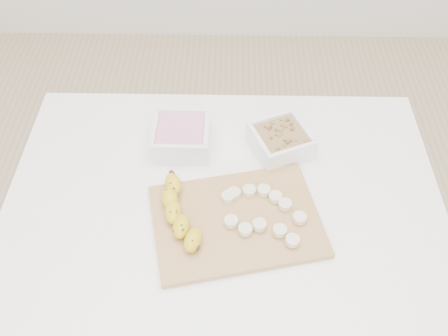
{
  "coord_description": "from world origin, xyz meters",
  "views": [
    {
      "loc": [
        0.01,
        -0.71,
        1.65
      ],
      "look_at": [
        0.0,
        0.03,
        0.81
      ],
      "focal_mm": 40.0,
      "sensor_mm": 36.0,
      "label": 1
    }
  ],
  "objects_px": {
    "bowl_yogurt": "(181,136)",
    "bowl_granola": "(281,141)",
    "table": "(224,219)",
    "cutting_board": "(237,221)",
    "banana": "(180,213)"
  },
  "relations": [
    {
      "from": "table",
      "to": "bowl_yogurt",
      "type": "xyz_separation_m",
      "value": [
        -0.11,
        0.16,
        0.13
      ]
    },
    {
      "from": "table",
      "to": "bowl_granola",
      "type": "xyz_separation_m",
      "value": [
        0.14,
        0.15,
        0.13
      ]
    },
    {
      "from": "bowl_yogurt",
      "to": "bowl_granola",
      "type": "relative_size",
      "value": 0.82
    },
    {
      "from": "table",
      "to": "bowl_granola",
      "type": "relative_size",
      "value": 5.87
    },
    {
      "from": "bowl_granola",
      "to": "banana",
      "type": "relative_size",
      "value": 0.82
    },
    {
      "from": "bowl_granola",
      "to": "bowl_yogurt",
      "type": "bearing_deg",
      "value": 177.9
    },
    {
      "from": "bowl_granola",
      "to": "table",
      "type": "bearing_deg",
      "value": -132.85
    },
    {
      "from": "bowl_yogurt",
      "to": "cutting_board",
      "type": "relative_size",
      "value": 0.39
    },
    {
      "from": "cutting_board",
      "to": "banana",
      "type": "relative_size",
      "value": 1.74
    },
    {
      "from": "bowl_yogurt",
      "to": "cutting_board",
      "type": "xyz_separation_m",
      "value": [
        0.14,
        -0.23,
        -0.03
      ]
    },
    {
      "from": "table",
      "to": "banana",
      "type": "relative_size",
      "value": 4.84
    },
    {
      "from": "bowl_yogurt",
      "to": "cutting_board",
      "type": "height_order",
      "value": "bowl_yogurt"
    },
    {
      "from": "bowl_yogurt",
      "to": "cutting_board",
      "type": "bearing_deg",
      "value": -59.55
    },
    {
      "from": "bowl_yogurt",
      "to": "bowl_granola",
      "type": "bearing_deg",
      "value": -2.1
    },
    {
      "from": "banana",
      "to": "table",
      "type": "bearing_deg",
      "value": 31.4
    }
  ]
}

